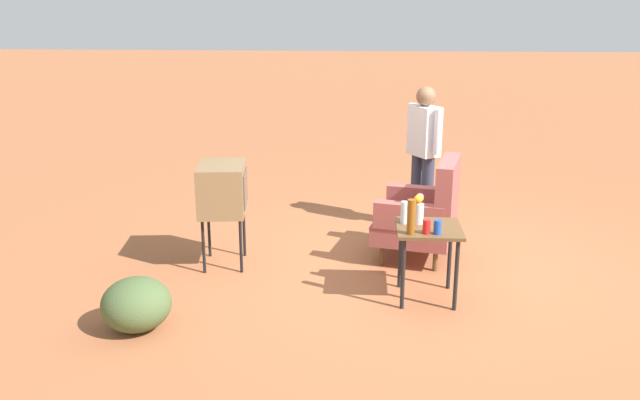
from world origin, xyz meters
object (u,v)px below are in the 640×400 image
at_px(tv_on_stand, 223,189).
at_px(person_standing, 424,148).
at_px(armchair, 424,213).
at_px(soda_can_blue, 438,227).
at_px(side_table, 428,238).
at_px(bottle_tall_amber, 411,217).
at_px(soda_can_red, 427,227).
at_px(bottle_short_clear, 404,212).
at_px(flower_vase, 419,207).

distance_m(tv_on_stand, person_standing, 2.43).
relative_size(armchair, soda_can_blue, 8.69).
height_order(side_table, tv_on_stand, tv_on_stand).
xyz_separation_m(person_standing, bottle_tall_amber, (2.15, -0.28, -0.12)).
bearing_deg(soda_can_red, tv_on_stand, -113.88).
height_order(side_table, bottle_tall_amber, bottle_tall_amber).
relative_size(tv_on_stand, person_standing, 0.63).
height_order(person_standing, bottle_tall_amber, person_standing).
bearing_deg(bottle_short_clear, person_standing, 170.31).
relative_size(soda_can_blue, soda_can_red, 1.00).
xyz_separation_m(side_table, soda_can_red, (0.17, -0.04, 0.16)).
distance_m(side_table, bottle_tall_amber, 0.36).
xyz_separation_m(side_table, tv_on_stand, (-0.67, -1.94, 0.21)).
relative_size(side_table, soda_can_blue, 5.49).
distance_m(side_table, tv_on_stand, 2.07).
relative_size(side_table, tv_on_stand, 0.65).
bearing_deg(person_standing, soda_can_blue, -1.52).
height_order(person_standing, flower_vase, person_standing).
relative_size(bottle_short_clear, soda_can_red, 1.64).
bearing_deg(soda_can_blue, bottle_short_clear, -134.70).
bearing_deg(bottle_tall_amber, bottle_short_clear, -171.45).
bearing_deg(bottle_tall_amber, person_standing, 172.58).
xyz_separation_m(side_table, flower_vase, (-0.09, -0.09, 0.25)).
relative_size(tv_on_stand, flower_vase, 3.89).
relative_size(tv_on_stand, soda_can_red, 8.44).
bearing_deg(soda_can_blue, bottle_tall_amber, -87.59).
height_order(armchair, tv_on_stand, armchair).
distance_m(tv_on_stand, flower_vase, 1.94).
relative_size(side_table, flower_vase, 2.53).
height_order(soda_can_blue, bottle_tall_amber, bottle_tall_amber).
distance_m(soda_can_blue, flower_vase, 0.31).
height_order(bottle_short_clear, soda_can_blue, bottle_short_clear).
bearing_deg(side_table, soda_can_blue, 16.32).
distance_m(armchair, person_standing, 1.13).
bearing_deg(armchair, bottle_short_clear, -17.15).
xyz_separation_m(side_table, soda_can_blue, (0.18, 0.05, 0.16)).
height_order(armchair, soda_can_blue, armchair).
bearing_deg(armchair, person_standing, 176.64).
relative_size(side_table, bottle_tall_amber, 2.23).
relative_size(side_table, soda_can_red, 5.49).
bearing_deg(bottle_short_clear, armchair, 162.85).
xyz_separation_m(bottle_short_clear, bottle_tall_amber, (0.27, 0.04, 0.05)).
distance_m(side_table, bottle_short_clear, 0.31).
height_order(tv_on_stand, flower_vase, tv_on_stand).
bearing_deg(armchair, side_table, -2.92).
bearing_deg(armchair, flower_vase, -9.19).
height_order(person_standing, soda_can_red, person_standing).
bearing_deg(soda_can_red, bottle_short_clear, -145.60).
relative_size(side_table, bottle_short_clear, 3.35).
bearing_deg(bottle_tall_amber, flower_vase, 163.16).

